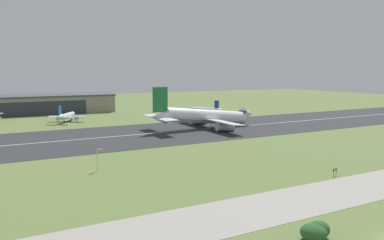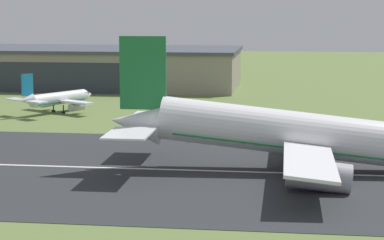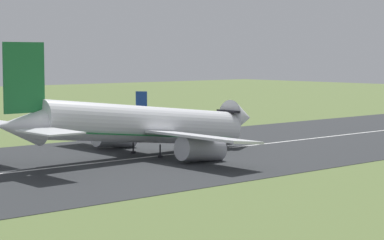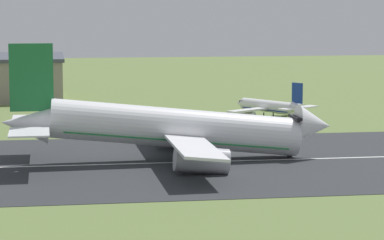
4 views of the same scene
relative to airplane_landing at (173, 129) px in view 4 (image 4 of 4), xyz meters
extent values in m
cylinder|color=white|center=(0.43, 0.00, 0.21)|extent=(40.00, 6.43, 10.04)
cone|color=white|center=(22.95, 0.18, 0.21)|extent=(6.14, 6.17, 6.64)
cone|color=white|center=(-23.01, -0.18, 1.31)|extent=(7.90, 5.57, 6.21)
cube|color=black|center=(19.92, 0.15, 1.43)|extent=(1.18, 5.21, 0.55)
cube|color=#1E7238|center=(0.43, 0.00, -1.47)|extent=(35.47, 6.09, 3.75)
cube|color=white|center=(1.32, -13.28, -0.86)|extent=(6.45, 20.52, 1.03)
cylinder|color=#A8A8B2|center=(2.56, -11.64, -3.01)|extent=(8.32, 3.86, 4.57)
cube|color=white|center=(1.12, 13.30, -0.86)|extent=(6.45, 20.52, 1.03)
cylinder|color=#A8A8B2|center=(2.39, 11.68, -3.01)|extent=(8.32, 3.86, 4.57)
cube|color=#1E7238|center=(-21.91, -0.17, 8.47)|extent=(6.66, 0.33, 10.40)
cube|color=white|center=(-22.25, -7.91, 1.13)|extent=(5.90, 9.41, 0.24)
cube|color=white|center=(-22.37, 7.57, 1.13)|extent=(5.90, 9.41, 0.24)
cylinder|color=black|center=(19.00, 0.15, -3.99)|extent=(0.24, 0.24, 2.27)
cylinder|color=black|center=(19.00, 0.15, -4.90)|extent=(0.84, 0.84, 0.44)
cylinder|color=black|center=(0.75, -3.67, -3.99)|extent=(0.24, 0.24, 2.27)
cylinder|color=black|center=(0.75, -3.67, -4.90)|extent=(0.84, 0.84, 0.44)
cylinder|color=black|center=(0.69, 3.68, -3.99)|extent=(0.24, 0.24, 2.27)
cylinder|color=black|center=(0.69, 3.68, -4.90)|extent=(0.84, 0.84, 0.44)
cylinder|color=white|center=(27.31, 49.32, -2.41)|extent=(10.12, 13.30, 2.54)
cone|color=white|center=(22.66, 56.21, -2.41)|extent=(3.38, 3.31, 2.54)
cone|color=white|center=(32.17, 42.12, -1.96)|extent=(3.59, 3.80, 2.28)
cube|color=black|center=(23.36, 55.17, -1.91)|extent=(2.40, 2.12, 0.44)
cube|color=navy|center=(27.31, 49.32, -3.11)|extent=(9.21, 12.04, 0.20)
cube|color=white|center=(32.29, 53.03, -2.86)|extent=(9.50, 7.47, 0.40)
cylinder|color=#A8A8B2|center=(31.37, 52.98, -3.89)|extent=(3.15, 3.61, 1.57)
cube|color=white|center=(22.01, 46.09, -2.86)|extent=(9.50, 7.47, 0.40)
cylinder|color=#A8A8B2|center=(22.40, 46.93, -3.89)|extent=(3.15, 3.61, 1.57)
cube|color=navy|center=(31.91, 42.50, 1.01)|extent=(1.78, 2.44, 4.31)
cube|color=white|center=(34.80, 43.96, -2.03)|extent=(4.57, 4.17, 0.24)
cube|color=white|center=(29.48, 40.37, -2.03)|extent=(4.57, 4.17, 0.24)
cylinder|color=black|center=(23.97, 54.27, -4.40)|extent=(0.24, 0.24, 1.44)
cylinder|color=black|center=(23.97, 54.27, -4.90)|extent=(0.84, 0.84, 0.44)
cylinder|color=black|center=(28.69, 50.00, -4.40)|extent=(0.24, 0.24, 1.44)
cylinder|color=black|center=(28.69, 50.00, -4.90)|extent=(0.84, 0.84, 0.44)
cylinder|color=black|center=(26.17, 48.30, -4.40)|extent=(0.24, 0.24, 1.44)
cylinder|color=black|center=(26.17, 48.30, -4.90)|extent=(0.84, 0.84, 0.44)
camera|label=1|loc=(-82.56, -142.30, 20.20)|focal=35.00mm
camera|label=2|loc=(-1.11, -103.75, 18.13)|focal=70.00mm
camera|label=3|loc=(-75.29, -99.04, 11.83)|focal=70.00mm
camera|label=4|loc=(-19.04, -140.58, 19.96)|focal=85.00mm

